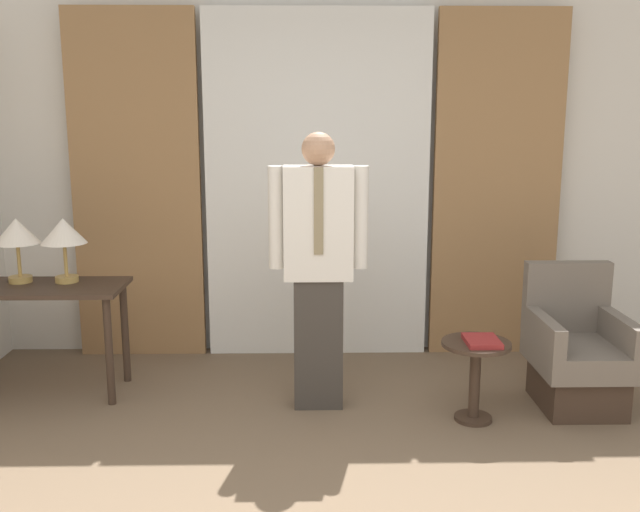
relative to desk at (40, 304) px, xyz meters
name	(u,v)px	position (x,y,z in m)	size (l,w,h in m)	color
wall_back	(317,178)	(1.82, 0.92, 0.74)	(10.00, 0.06, 2.70)	silver
curtain_sheer_center	(317,187)	(1.82, 0.79, 0.68)	(1.66, 0.06, 2.58)	white
curtain_drape_left	(137,187)	(0.48, 0.79, 0.68)	(0.95, 0.06, 2.58)	#997047
curtain_drape_right	(497,187)	(3.17, 0.79, 0.68)	(0.95, 0.06, 2.58)	#997047
desk	(40,304)	(0.00, 0.00, 0.00)	(1.09, 0.52, 0.74)	#38281E
table_lamp_left	(17,234)	(-0.15, 0.10, 0.44)	(0.29, 0.29, 0.43)	tan
table_lamp_right	(64,234)	(0.15, 0.10, 0.44)	(0.29, 0.29, 0.43)	tan
person	(318,261)	(1.81, -0.25, 0.33)	(0.61, 0.21, 1.73)	#38332D
armchair	(576,356)	(3.45, -0.26, -0.29)	(0.56, 0.65, 0.88)	#38281E
side_table	(475,367)	(2.75, -0.49, -0.27)	(0.41, 0.41, 0.50)	#38281E
book	(482,341)	(2.78, -0.52, -0.10)	(0.20, 0.25, 0.03)	maroon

